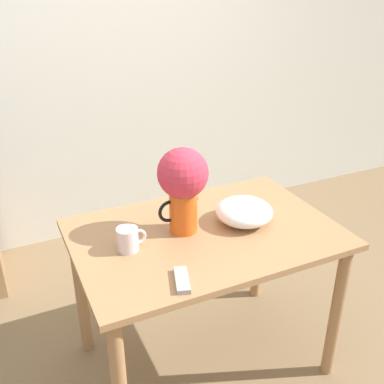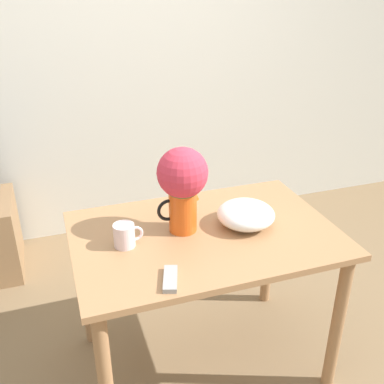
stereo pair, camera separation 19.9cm
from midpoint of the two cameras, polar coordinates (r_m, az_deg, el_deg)
The scene contains 7 objects.
ground_plane at distance 2.48m, azimuth -0.57°, elevation -22.03°, with size 12.00×12.00×0.00m, color #7F6647.
wall_back at distance 3.31m, azimuth -13.37°, elevation 15.82°, with size 8.00×0.05×2.60m.
table at distance 2.12m, azimuth -1.03°, elevation -7.94°, with size 1.19×0.80×0.79m.
flower_vase at distance 1.95m, azimuth -4.09°, elevation 1.21°, with size 0.23×0.23×0.40m.
coffee_mug at distance 1.93m, azimuth -11.04°, elevation -5.98°, with size 0.13×0.09×0.10m.
white_bowl at distance 2.10m, azimuth 3.96°, elevation -2.55°, with size 0.27×0.27×0.11m.
remote_control at distance 1.74m, azimuth -4.62°, elevation -11.18°, with size 0.10×0.16×0.02m.
Camera 1 is at (-0.78, -1.48, 1.85)m, focal length 42.00 mm.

